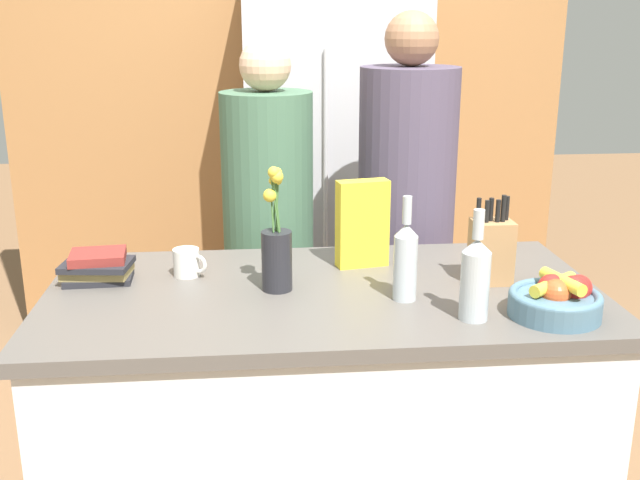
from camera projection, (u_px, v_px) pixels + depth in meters
name	position (u px, v px, depth m)	size (l,w,h in m)	color
kitchen_island	(323.00, 428.00, 2.31)	(1.61, 0.83, 0.91)	silver
back_wall_wood	(289.00, 93.00, 3.81)	(2.81, 0.12, 2.60)	#9E6B3D
refrigerator	(332.00, 177.00, 3.59)	(0.81, 0.62, 1.88)	#B7B7BC
fruit_bowl	(557.00, 299.00, 1.98)	(0.24, 0.24, 0.11)	slate
knife_block	(491.00, 250.00, 2.21)	(0.12, 0.10, 0.27)	#A87A4C
flower_vase	(276.00, 250.00, 2.14)	(0.09, 0.09, 0.37)	#232328
cereal_box	(362.00, 224.00, 2.35)	(0.17, 0.09, 0.28)	yellow
coffee_mug	(187.00, 263.00, 2.28)	(0.11, 0.09, 0.09)	silver
book_stack	(98.00, 267.00, 2.24)	(0.21, 0.16, 0.09)	#232328
bottle_oil	(405.00, 260.00, 2.07)	(0.07, 0.07, 0.30)	#B2BCC1
bottle_vinegar	(475.00, 277.00, 1.94)	(0.08, 0.08, 0.30)	#B2BCC1
person_at_sink	(269.00, 230.00, 2.84)	(0.34, 0.34, 1.60)	#383842
person_in_blue	(406.00, 213.00, 2.88)	(0.37, 0.37, 1.70)	#383842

